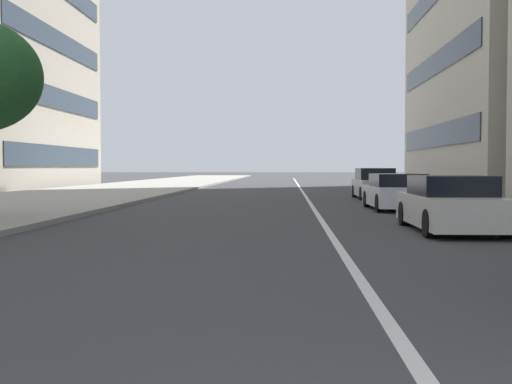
% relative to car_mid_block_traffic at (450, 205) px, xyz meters
% --- Properties ---
extents(sidewalk_right_plaza, '(160.00, 9.49, 0.15)m').
position_rel_car_mid_block_traffic_xyz_m(sidewalk_right_plaza, '(16.15, 14.78, -0.55)').
color(sidewalk_right_plaza, '#A39E93').
rests_on(sidewalk_right_plaza, ground).
extents(lane_centre_stripe, '(110.00, 0.16, 0.01)m').
position_rel_car_mid_block_traffic_xyz_m(lane_centre_stripe, '(21.15, 2.88, -0.62)').
color(lane_centre_stripe, silver).
rests_on(lane_centre_stripe, ground).
extents(car_mid_block_traffic, '(4.52, 1.84, 1.32)m').
position_rel_car_mid_block_traffic_xyz_m(car_mid_block_traffic, '(0.00, 0.00, 0.00)').
color(car_mid_block_traffic, beige).
rests_on(car_mid_block_traffic, ground).
extents(car_following_behind, '(4.23, 1.98, 1.29)m').
position_rel_car_mid_block_traffic_xyz_m(car_following_behind, '(7.74, -0.05, -0.00)').
color(car_following_behind, silver).
rests_on(car_following_behind, ground).
extents(car_approaching_light, '(4.25, 1.90, 1.48)m').
position_rel_car_mid_block_traffic_xyz_m(car_approaching_light, '(15.89, -0.38, 0.06)').
color(car_approaching_light, '#B7B7BC').
rests_on(car_approaching_light, ground).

